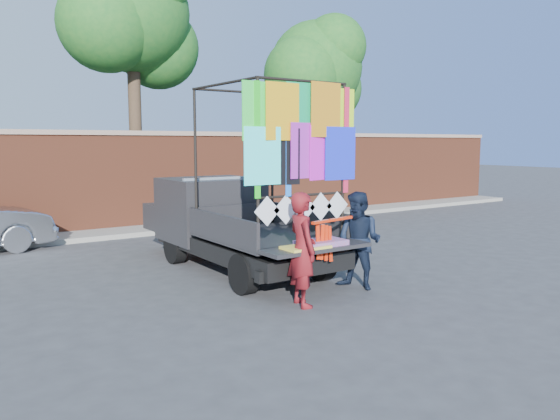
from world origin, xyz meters
TOP-DOWN VIEW (x-y plane):
  - ground at (0.00, 0.00)m, footprint 90.00×90.00m
  - brick_wall at (0.00, 7.00)m, footprint 30.00×0.45m
  - curb at (0.00, 6.30)m, footprint 30.00×1.20m
  - tree_mid at (1.02, 8.12)m, footprint 4.20×3.30m
  - tree_right at (7.52, 8.12)m, footprint 4.20×3.30m
  - pickup_truck at (0.43, 1.92)m, footprint 2.04×5.12m
  - woman at (0.07, -1.06)m, footprint 0.51×0.66m
  - man at (1.34, -0.84)m, footprint 0.80×0.90m
  - streamer_bundle at (0.60, -0.97)m, footprint 0.91×0.23m

SIDE VIEW (x-z plane):
  - ground at x=0.00m, z-range 0.00..0.00m
  - curb at x=0.00m, z-range 0.00..0.12m
  - man at x=1.34m, z-range 0.00..1.54m
  - woman at x=0.07m, z-range 0.00..1.62m
  - pickup_truck at x=0.43m, z-range -0.79..2.43m
  - streamer_bundle at x=0.60m, z-range 0.66..1.30m
  - brick_wall at x=0.00m, z-range 0.02..2.63m
  - tree_right at x=7.52m, z-range 1.44..8.06m
  - tree_mid at x=1.02m, z-range 1.83..9.56m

